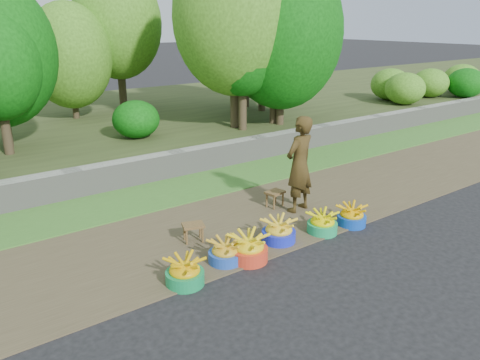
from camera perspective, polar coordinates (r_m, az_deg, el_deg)
ground_plane at (r=7.19m, az=8.41°, el=-7.88°), size 120.00×120.00×0.00m
dirt_shoulder at (r=8.03m, az=2.19°, el=-4.62°), size 80.00×2.50×0.02m
grass_verge at (r=9.56m, az=-5.23°, el=-0.67°), size 80.00×1.50×0.04m
retaining_wall at (r=10.19m, az=-7.74°, el=1.99°), size 80.00×0.35×0.55m
earth_bank at (r=14.57m, az=-17.09°, el=6.38°), size 80.00×10.00×0.50m
vegetation at (r=11.56m, az=-20.87°, el=15.26°), size 29.79×7.53×4.71m
basin_a at (r=6.12m, az=-6.75°, el=-11.13°), size 0.50×0.50×0.37m
basin_b at (r=6.57m, az=-1.80°, el=-8.83°), size 0.48×0.48×0.36m
basin_c at (r=6.62m, az=1.05°, el=-8.37°), size 0.55×0.55×0.41m
basin_d at (r=7.17m, az=4.75°, el=-6.29°), size 0.52×0.52×0.39m
basin_e at (r=7.56m, az=10.01°, el=-5.24°), size 0.48×0.48×0.36m
basin_f at (r=7.93m, az=13.45°, el=-4.29°), size 0.48×0.48×0.36m
stool_left at (r=7.13m, az=-5.72°, el=-5.80°), size 0.38×0.34×0.28m
stool_right at (r=8.42m, az=4.28°, el=-1.76°), size 0.36×0.30×0.29m
vendor_woman at (r=8.10m, az=7.26°, el=1.90°), size 0.68×0.52×1.69m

